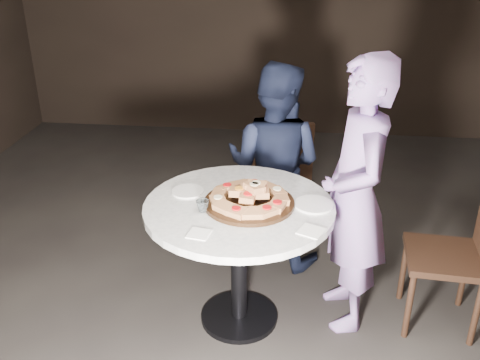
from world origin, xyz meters
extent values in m
plane|color=black|center=(0.00, 0.00, 0.00)|extent=(7.00, 7.00, 0.00)
cylinder|color=black|center=(-0.09, 0.02, 0.02)|extent=(0.52, 0.52, 0.03)
cylinder|color=black|center=(-0.09, 0.02, 0.41)|extent=(0.11, 0.11, 0.76)
cylinder|color=silver|center=(-0.09, 0.02, 0.80)|extent=(1.18, 1.18, 0.04)
cylinder|color=black|center=(-0.04, 0.02, 0.83)|extent=(0.54, 0.54, 0.02)
cube|color=#A56B40|center=(0.13, -0.05, 0.87)|extent=(0.11, 0.13, 0.05)
cylinder|color=red|center=(0.13, -0.05, 0.89)|extent=(0.06, 0.06, 0.01)
cube|color=#A56B40|center=(0.14, 0.03, 0.87)|extent=(0.11, 0.13, 0.05)
cube|color=#A56B40|center=(0.12, 0.11, 0.87)|extent=(0.13, 0.14, 0.05)
cylinder|color=beige|center=(0.12, 0.11, 0.89)|extent=(0.07, 0.07, 0.01)
cube|color=#A56B40|center=(0.06, 0.18, 0.87)|extent=(0.14, 0.14, 0.05)
cube|color=#A56B40|center=(-0.03, 0.20, 0.87)|extent=(0.12, 0.10, 0.05)
cylinder|color=red|center=(-0.03, 0.20, 0.89)|extent=(0.06, 0.06, 0.01)
cube|color=#A56B40|center=(-0.11, 0.19, 0.87)|extent=(0.14, 0.13, 0.05)
cube|color=#A56B40|center=(-0.18, 0.13, 0.87)|extent=(0.14, 0.14, 0.05)
cylinder|color=red|center=(-0.18, 0.13, 0.89)|extent=(0.07, 0.07, 0.01)
cube|color=#A56B40|center=(-0.21, 0.06, 0.87)|extent=(0.09, 0.12, 0.05)
cube|color=#A56B40|center=(-0.21, -0.03, 0.87)|extent=(0.12, 0.13, 0.05)
cylinder|color=beige|center=(-0.21, -0.03, 0.89)|extent=(0.07, 0.07, 0.01)
cube|color=#A56B40|center=(-0.16, -0.10, 0.87)|extent=(0.14, 0.13, 0.05)
cube|color=#A56B40|center=(-0.09, -0.15, 0.87)|extent=(0.14, 0.13, 0.05)
cylinder|color=red|center=(-0.09, -0.15, 0.89)|extent=(0.07, 0.07, 0.01)
cube|color=#A56B40|center=(-0.01, -0.15, 0.87)|extent=(0.12, 0.10, 0.05)
cube|color=#A56B40|center=(0.07, -0.12, 0.87)|extent=(0.14, 0.14, 0.05)
cylinder|color=red|center=(0.07, -0.12, 0.89)|extent=(0.07, 0.07, 0.01)
cube|color=#A56B40|center=(0.02, 0.02, 0.90)|extent=(0.12, 0.09, 0.04)
cylinder|color=#2D6B1E|center=(0.02, 0.02, 0.92)|extent=(0.06, 0.06, 0.01)
cube|color=#A56B40|center=(-0.04, 0.08, 0.90)|extent=(0.13, 0.11, 0.04)
cylinder|color=beige|center=(-0.04, 0.08, 0.92)|extent=(0.07, 0.07, 0.01)
cube|color=#A56B40|center=(-0.09, 0.02, 0.90)|extent=(0.11, 0.08, 0.05)
cylinder|color=orange|center=(-0.09, 0.02, 0.92)|extent=(0.05, 0.05, 0.01)
cube|color=#A56B40|center=(-0.04, -0.03, 0.90)|extent=(0.09, 0.12, 0.04)
cylinder|color=red|center=(-0.04, -0.03, 0.92)|extent=(0.06, 0.06, 0.01)
cube|color=#A56B40|center=(0.00, 0.03, 0.94)|extent=(0.12, 0.10, 0.05)
cylinder|color=beige|center=(0.00, 0.03, 0.96)|extent=(0.06, 0.06, 0.01)
cube|color=#A56B40|center=(-0.01, 0.01, 0.94)|extent=(0.13, 0.14, 0.05)
cylinder|color=beige|center=(-0.01, 0.01, 0.96)|extent=(0.07, 0.07, 0.01)
cylinder|color=white|center=(-0.42, 0.14, 0.83)|extent=(0.23, 0.23, 0.01)
cylinder|color=white|center=(0.33, 0.05, 0.83)|extent=(0.27, 0.27, 0.01)
imported|color=silver|center=(-0.29, -0.08, 0.86)|extent=(0.09, 0.09, 0.07)
cube|color=white|center=(-0.27, -0.33, 0.83)|extent=(0.13, 0.13, 0.01)
cube|color=white|center=(0.31, -0.24, 0.83)|extent=(0.16, 0.16, 0.01)
cube|color=black|center=(0.07, 1.27, 0.47)|extent=(0.55, 0.55, 0.04)
cube|color=black|center=(0.13, 1.06, 0.71)|extent=(0.43, 0.17, 0.47)
cylinder|color=black|center=(0.19, 1.50, 0.24)|extent=(0.05, 0.05, 0.47)
cylinder|color=black|center=(-0.17, 1.39, 0.24)|extent=(0.05, 0.05, 0.47)
cylinder|color=black|center=(0.31, 1.14, 0.24)|extent=(0.05, 0.05, 0.47)
cylinder|color=black|center=(-0.06, 1.03, 0.24)|extent=(0.05, 0.05, 0.47)
cube|color=black|center=(1.13, 0.14, 0.47)|extent=(0.47, 0.47, 0.04)
cylinder|color=black|center=(0.95, 0.35, 0.24)|extent=(0.04, 0.04, 0.47)
cylinder|color=black|center=(0.92, -0.03, 0.24)|extent=(0.04, 0.04, 0.47)
cylinder|color=black|center=(1.33, 0.32, 0.24)|extent=(0.04, 0.04, 0.47)
cylinder|color=black|center=(1.30, -0.06, 0.24)|extent=(0.04, 0.04, 0.47)
imported|color=black|center=(0.07, 0.78, 0.74)|extent=(0.85, 0.75, 1.48)
imported|color=#7C639F|center=(0.57, 0.14, 0.84)|extent=(0.50, 0.67, 1.68)
camera|label=1|loc=(0.20, -2.66, 2.26)|focal=40.00mm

